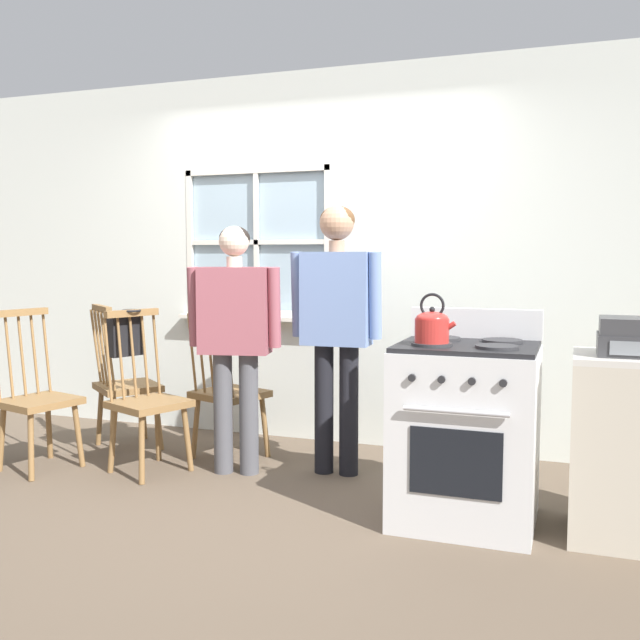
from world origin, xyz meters
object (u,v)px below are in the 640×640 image
Objects in this scene: person_elderly_left at (235,326)px; stove at (466,431)px; chair_center_cluster at (37,400)px; kettle at (432,326)px; chair_by_window at (147,402)px; chair_near_wall at (227,393)px; potted_plant at (243,306)px; person_teen_center at (337,311)px; chair_near_stove at (125,386)px; handbag at (125,335)px; side_counter at (631,448)px; stereo at (636,337)px.

person_elderly_left reaches higher than stove.
kettle is at bearing -77.35° from chair_center_cluster.
chair_by_window is 0.55m from chair_near_wall.
potted_plant is (0.17, 1.03, 0.54)m from chair_by_window.
person_teen_center is 1.54× the size of stove.
chair_near_stove is 0.66× the size of person_elderly_left.
potted_plant is at bearing 12.73° from chair_by_window.
chair_near_stove is 0.58m from handbag.
stove reaches higher than chair_near_stove.
kettle is 2.13m from handbag.
chair_near_wall is 1.78m from stove.
potted_plant reaches higher than chair_near_wall.
side_counter is 0.54m from stereo.
stove is at bearing -179.57° from stereo.
chair_near_stove is 1.14× the size of side_counter.
chair_near_wall is at bearing 154.16° from kettle.
person_teen_center is (1.14, 0.36, 0.58)m from chair_by_window.
stereo is at bearing -90.00° from side_counter.
potted_plant is at bearing 142.40° from person_teen_center.
chair_by_window is 0.62m from chair_near_stove.
person_teen_center is 4.92× the size of stereo.
person_elderly_left reaches higher than side_counter.
chair_near_stove is 2.56m from stove.
side_counter is 2.65× the size of stereo.
chair_center_cluster is 3.02× the size of stereo.
chair_by_window is at bearing 176.48° from stereo.
person_elderly_left reaches higher than stereo.
chair_by_window is 0.95× the size of stove.
stove is (2.49, -0.60, 0.02)m from chair_near_stove.
person_elderly_left reaches higher than handbag.
chair_near_stove reaches higher than side_counter.
person_elderly_left is 0.93× the size of person_teen_center.
chair_center_cluster is 0.69m from handbag.
person_teen_center is (1.84, 0.55, 0.58)m from chair_center_cluster.
handbag is at bearing 175.06° from stereo.
kettle is at bearing -158.74° from chair_near_stove.
stove is 2.27m from potted_plant.
person_teen_center is 1.40m from handbag.
chair_near_stove is 3.37m from stereo.
person_teen_center is at bearing 162.90° from side_counter.
chair_by_window is at bearing -99.57° from potted_plant.
chair_near_wall is 4.16× the size of kettle.
stereo is at bearing -174.03° from chair_near_wall.
chair_center_cluster is 2.63m from kettle.
stereo is (2.63, -1.20, -0.00)m from potted_plant.
potted_plant is (-1.85, 1.21, 0.52)m from stove.
chair_near_wall is 0.59m from person_elderly_left.
person_teen_center is at bearing -34.68° from potted_plant.
chair_near_stove is 0.95× the size of stove.
stove is 1.20× the size of side_counter.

